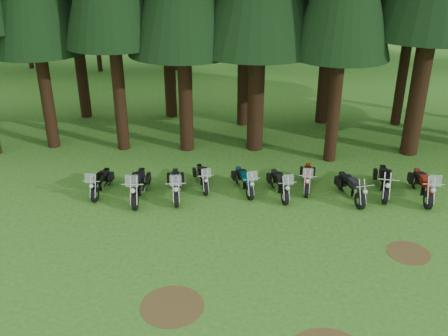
{
  "coord_description": "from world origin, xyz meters",
  "views": [
    {
      "loc": [
        -1.69,
        -13.01,
        9.37
      ],
      "look_at": [
        -1.47,
        5.0,
        1.0
      ],
      "focal_mm": 40.0,
      "sensor_mm": 36.0,
      "label": 1
    }
  ],
  "objects_px": {
    "motorcycle_8": "(384,182)",
    "motorcycle_1": "(138,187)",
    "motorcycle_4": "(244,181)",
    "motorcycle_6": "(307,178)",
    "motorcycle_9": "(423,186)",
    "motorcycle_5": "(280,185)",
    "motorcycle_7": "(351,188)",
    "motorcycle_3": "(202,178)",
    "motorcycle_2": "(176,186)",
    "motorcycle_0": "(101,183)"
  },
  "relations": [
    {
      "from": "motorcycle_7",
      "to": "motorcycle_9",
      "type": "height_order",
      "value": "motorcycle_9"
    },
    {
      "from": "motorcycle_1",
      "to": "motorcycle_5",
      "type": "relative_size",
      "value": 1.13
    },
    {
      "from": "motorcycle_0",
      "to": "motorcycle_1",
      "type": "xyz_separation_m",
      "value": [
        1.58,
        -0.49,
        0.08
      ]
    },
    {
      "from": "motorcycle_0",
      "to": "motorcycle_5",
      "type": "distance_m",
      "value": 7.12
    },
    {
      "from": "motorcycle_5",
      "to": "motorcycle_9",
      "type": "distance_m",
      "value": 5.57
    },
    {
      "from": "motorcycle_9",
      "to": "motorcycle_6",
      "type": "bearing_deg",
      "value": 173.45
    },
    {
      "from": "motorcycle_2",
      "to": "motorcycle_6",
      "type": "relative_size",
      "value": 1.09
    },
    {
      "from": "motorcycle_0",
      "to": "motorcycle_3",
      "type": "bearing_deg",
      "value": 13.55
    },
    {
      "from": "motorcycle_3",
      "to": "motorcycle_8",
      "type": "xyz_separation_m",
      "value": [
        7.24,
        -0.63,
        0.07
      ]
    },
    {
      "from": "motorcycle_3",
      "to": "motorcycle_0",
      "type": "bearing_deg",
      "value": 175.26
    },
    {
      "from": "motorcycle_6",
      "to": "motorcycle_8",
      "type": "bearing_deg",
      "value": 1.31
    },
    {
      "from": "motorcycle_0",
      "to": "motorcycle_9",
      "type": "xyz_separation_m",
      "value": [
        12.68,
        -0.58,
        0.07
      ]
    },
    {
      "from": "motorcycle_4",
      "to": "motorcycle_7",
      "type": "bearing_deg",
      "value": -24.58
    },
    {
      "from": "motorcycle_3",
      "to": "motorcycle_5",
      "type": "relative_size",
      "value": 0.92
    },
    {
      "from": "motorcycle_0",
      "to": "motorcycle_5",
      "type": "xyz_separation_m",
      "value": [
        7.12,
        -0.28,
        0.02
      ]
    },
    {
      "from": "motorcycle_4",
      "to": "motorcycle_7",
      "type": "xyz_separation_m",
      "value": [
        4.14,
        -0.69,
        0.02
      ]
    },
    {
      "from": "motorcycle_0",
      "to": "motorcycle_6",
      "type": "bearing_deg",
      "value": 9.24
    },
    {
      "from": "motorcycle_5",
      "to": "motorcycle_8",
      "type": "distance_m",
      "value": 4.17
    },
    {
      "from": "motorcycle_5",
      "to": "motorcycle_9",
      "type": "xyz_separation_m",
      "value": [
        5.56,
        -0.3,
        0.05
      ]
    },
    {
      "from": "motorcycle_6",
      "to": "motorcycle_9",
      "type": "bearing_deg",
      "value": -1.06
    },
    {
      "from": "motorcycle_3",
      "to": "motorcycle_8",
      "type": "bearing_deg",
      "value": -16.11
    },
    {
      "from": "motorcycle_6",
      "to": "motorcycle_3",
      "type": "bearing_deg",
      "value": -171.52
    },
    {
      "from": "motorcycle_8",
      "to": "motorcycle_5",
      "type": "bearing_deg",
      "value": -166.49
    },
    {
      "from": "motorcycle_9",
      "to": "motorcycle_8",
      "type": "bearing_deg",
      "value": 168.56
    },
    {
      "from": "motorcycle_1",
      "to": "motorcycle_8",
      "type": "xyz_separation_m",
      "value": [
        9.7,
        0.32,
        -0.03
      ]
    },
    {
      "from": "motorcycle_3",
      "to": "motorcycle_6",
      "type": "bearing_deg",
      "value": -13.15
    },
    {
      "from": "motorcycle_3",
      "to": "motorcycle_5",
      "type": "distance_m",
      "value": 3.16
    },
    {
      "from": "motorcycle_5",
      "to": "motorcycle_7",
      "type": "height_order",
      "value": "motorcycle_5"
    },
    {
      "from": "motorcycle_0",
      "to": "motorcycle_7",
      "type": "xyz_separation_m",
      "value": [
        9.87,
        -0.61,
        0.02
      ]
    },
    {
      "from": "motorcycle_4",
      "to": "motorcycle_8",
      "type": "distance_m",
      "value": 5.56
    },
    {
      "from": "motorcycle_1",
      "to": "motorcycle_8",
      "type": "bearing_deg",
      "value": 2.81
    },
    {
      "from": "motorcycle_6",
      "to": "motorcycle_8",
      "type": "relative_size",
      "value": 0.92
    },
    {
      "from": "motorcycle_4",
      "to": "motorcycle_8",
      "type": "relative_size",
      "value": 0.89
    },
    {
      "from": "motorcycle_0",
      "to": "motorcycle_3",
      "type": "relative_size",
      "value": 1.05
    },
    {
      "from": "motorcycle_9",
      "to": "motorcycle_1",
      "type": "bearing_deg",
      "value": -175.51
    },
    {
      "from": "motorcycle_7",
      "to": "motorcycle_8",
      "type": "bearing_deg",
      "value": 4.76
    },
    {
      "from": "motorcycle_1",
      "to": "motorcycle_6",
      "type": "bearing_deg",
      "value": 7.68
    },
    {
      "from": "motorcycle_1",
      "to": "motorcycle_7",
      "type": "relative_size",
      "value": 1.14
    },
    {
      "from": "motorcycle_2",
      "to": "motorcycle_5",
      "type": "distance_m",
      "value": 4.09
    },
    {
      "from": "motorcycle_3",
      "to": "motorcycle_7",
      "type": "relative_size",
      "value": 0.92
    },
    {
      "from": "motorcycle_8",
      "to": "motorcycle_1",
      "type": "bearing_deg",
      "value": -166.08
    },
    {
      "from": "motorcycle_6",
      "to": "motorcycle_9",
      "type": "relative_size",
      "value": 0.88
    },
    {
      "from": "motorcycle_9",
      "to": "motorcycle_2",
      "type": "bearing_deg",
      "value": -176.35
    },
    {
      "from": "motorcycle_7",
      "to": "motorcycle_8",
      "type": "xyz_separation_m",
      "value": [
        1.41,
        0.44,
        0.03
      ]
    },
    {
      "from": "motorcycle_3",
      "to": "motorcycle_4",
      "type": "distance_m",
      "value": 1.73
    },
    {
      "from": "motorcycle_1",
      "to": "motorcycle_7",
      "type": "distance_m",
      "value": 8.29
    },
    {
      "from": "motorcycle_3",
      "to": "motorcycle_7",
      "type": "xyz_separation_m",
      "value": [
        5.82,
        -1.06,
        0.04
      ]
    },
    {
      "from": "motorcycle_4",
      "to": "motorcycle_5",
      "type": "height_order",
      "value": "motorcycle_5"
    },
    {
      "from": "motorcycle_0",
      "to": "motorcycle_4",
      "type": "height_order",
      "value": "motorcycle_4"
    },
    {
      "from": "motorcycle_6",
      "to": "motorcycle_7",
      "type": "relative_size",
      "value": 0.98
    }
  ]
}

